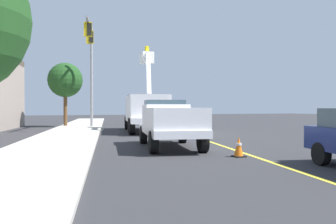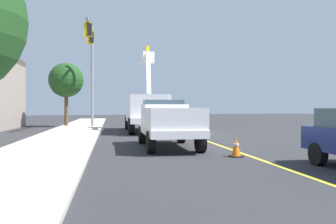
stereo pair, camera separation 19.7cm
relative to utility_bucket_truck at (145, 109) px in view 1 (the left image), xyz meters
The scene contains 11 objects.
ground 4.21m from the utility_bucket_truck, 153.04° to the right, with size 120.00×120.00×0.00m, color #2D2D30.
sidewalk_far_side 6.01m from the utility_bucket_truck, 110.52° to the left, with size 60.00×3.60×0.12m, color #B2ADA3.
lane_centre_stripe 4.21m from the utility_bucket_truck, 153.04° to the right, with size 50.00×0.16×0.01m, color yellow.
utility_bucket_truck is the anchor object (origin of this frame).
service_pickup_truck 10.22m from the utility_bucket_truck, 168.71° to the left, with size 5.90×3.15×2.06m.
passing_minivan 8.42m from the utility_bucket_truck, 43.40° to the right, with size 5.08×2.80×1.69m.
traffic_cone_leading 13.55m from the utility_bucket_truck, behind, with size 0.40×0.40×0.71m.
traffic_cone_mid_front 5.44m from the utility_bucket_truck, behind, with size 0.40×0.40×0.74m.
traffic_cone_mid_rear 4.10m from the utility_bucket_truck, 44.03° to the right, with size 0.40×0.40×0.80m.
traffic_signal_mast 6.56m from the utility_bucket_truck, 39.41° to the left, with size 6.73×1.50×8.38m.
street_tree_right 9.72m from the utility_bucket_truck, 30.77° to the left, with size 3.02×3.02×5.64m.
Camera 1 is at (-20.39, 9.19, 1.71)m, focal length 37.39 mm.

